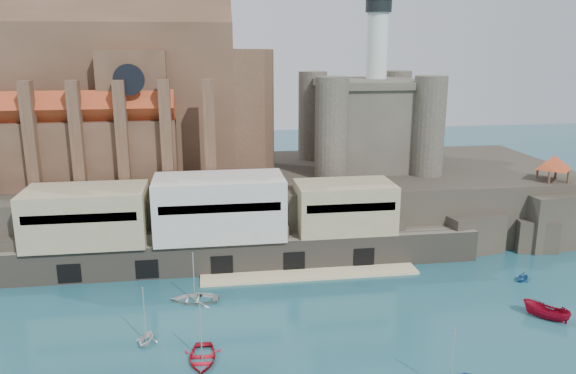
% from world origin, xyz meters
% --- Properties ---
extents(ground, '(300.00, 300.00, 0.00)m').
position_xyz_m(ground, '(0.00, 0.00, 0.00)').
color(ground, '#194853').
rests_on(ground, ground).
extents(promontory, '(100.00, 36.00, 10.00)m').
position_xyz_m(promontory, '(-0.19, 39.37, 4.92)').
color(promontory, black).
rests_on(promontory, ground).
extents(quay, '(70.00, 12.00, 13.05)m').
position_xyz_m(quay, '(-10.19, 23.07, 6.07)').
color(quay, '#5D564A').
rests_on(quay, ground).
extents(church, '(47.00, 25.93, 30.51)m').
position_xyz_m(church, '(-24.13, 41.85, 22.13)').
color(church, '#4A3222').
rests_on(church, promontory).
extents(castle_keep, '(21.20, 21.20, 29.30)m').
position_xyz_m(castle_keep, '(16.08, 41.08, 18.31)').
color(castle_keep, '#444036').
rests_on(castle_keep, promontory).
extents(rock_outcrop, '(14.50, 10.50, 8.70)m').
position_xyz_m(rock_outcrop, '(42.00, 25.84, 4.02)').
color(rock_outcrop, black).
rests_on(rock_outcrop, ground).
extents(pavilion, '(6.40, 6.40, 5.40)m').
position_xyz_m(pavilion, '(42.00, 26.00, 12.73)').
color(pavilion, '#4A3222').
rests_on(pavilion, rock_outcrop).
extents(boat_0, '(4.15, 1.39, 5.73)m').
position_xyz_m(boat_0, '(-12.71, -1.48, 0.00)').
color(boat_0, '#AF101E').
rests_on(boat_0, ground).
extents(boat_4, '(3.22, 2.41, 3.33)m').
position_xyz_m(boat_4, '(-18.62, 2.91, 0.00)').
color(boat_4, silver).
rests_on(boat_4, ground).
extents(boat_5, '(2.86, 2.87, 5.32)m').
position_xyz_m(boat_5, '(26.80, 1.76, 0.00)').
color(boat_5, maroon).
rests_on(boat_5, ground).
extents(boat_6, '(1.66, 4.30, 5.88)m').
position_xyz_m(boat_6, '(-13.63, 12.19, 0.00)').
color(boat_6, beige).
rests_on(boat_6, ground).
extents(boat_7, '(2.61, 2.86, 2.83)m').
position_xyz_m(boat_7, '(30.00, 12.14, 0.00)').
color(boat_7, '#1A4C8A').
rests_on(boat_7, ground).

